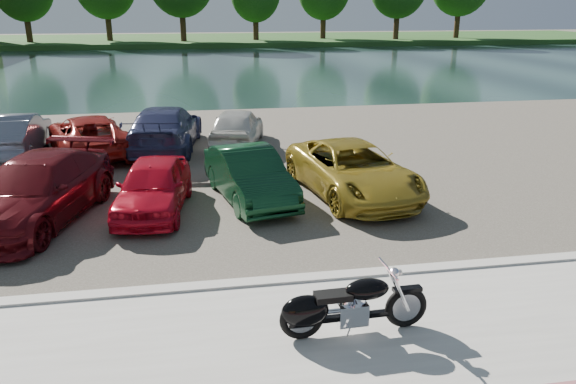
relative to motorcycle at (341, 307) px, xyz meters
The scene contains 15 objects.
ground 0.75m from the motorcycle, 15.68° to the right, with size 200.00×200.00×0.00m, color #595447.
promenade 1.33m from the motorcycle, 67.14° to the right, with size 60.00×6.00×0.10m, color #A9A69F.
kerb 1.99m from the motorcycle, 75.63° to the left, with size 60.00×0.30×0.14m, color #A9A69F.
parking_lot 10.89m from the motorcycle, 87.48° to the left, with size 60.00×18.00×0.04m, color #454138.
river 39.87m from the motorcycle, 89.31° to the left, with size 120.00×40.00×0.00m, color #1A2F2C.
far_bank 71.87m from the motorcycle, 89.62° to the left, with size 120.00×24.00×0.60m, color #1C4217.
motorcycle is the anchor object (origin of this frame).
car_3 8.21m from the motorcycle, 133.87° to the left, with size 2.10×5.18×1.50m, color #4F0B10.
car_4 6.84m from the motorcycle, 116.62° to the left, with size 1.54×3.82×1.30m, color red.
car_5 6.60m from the motorcycle, 95.92° to the left, with size 1.42×4.06×1.34m, color #0E361C.
car_6 6.82m from the motorcycle, 72.49° to the left, with size 2.29×4.98×1.38m, color olive.
car_9 14.57m from the motorcycle, 122.65° to the left, with size 1.54×4.42×1.46m, color slate.
car_10 13.21m from the motorcycle, 114.47° to the left, with size 2.25×4.87×1.35m, color maroon.
car_11 12.72m from the motorcycle, 103.61° to the left, with size 2.14×5.26×1.53m, color navy.
car_12 12.52m from the motorcycle, 92.23° to the left, with size 1.62×4.03×1.37m, color silver.
Camera 1 is at (-2.53, -7.05, 4.87)m, focal length 35.00 mm.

